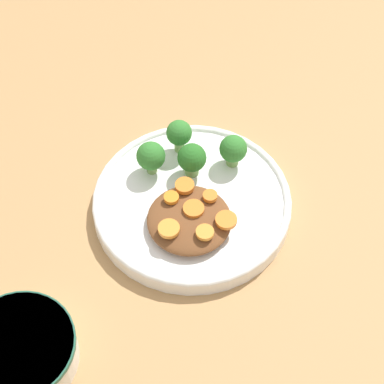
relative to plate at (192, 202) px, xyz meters
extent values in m
plane|color=tan|center=(0.00, 0.00, -0.01)|extent=(4.00, 4.00, 0.00)
cylinder|color=white|center=(0.00, 0.00, 0.00)|extent=(0.25, 0.25, 0.02)
torus|color=white|center=(0.00, 0.00, 0.01)|extent=(0.25, 0.25, 0.01)
cylinder|color=white|center=(-0.26, -0.08, 0.01)|extent=(0.12, 0.12, 0.04)
cylinder|color=#235B47|center=(-0.26, -0.08, 0.03)|extent=(0.12, 0.12, 0.01)
cylinder|color=white|center=(-0.26, -0.08, 0.02)|extent=(0.10, 0.10, 0.01)
ellipsoid|color=brown|center=(-0.02, -0.03, 0.02)|extent=(0.10, 0.10, 0.02)
cylinder|color=#7FA85B|center=(0.03, 0.08, 0.02)|extent=(0.01, 0.01, 0.02)
sphere|color=#337A2D|center=(0.03, 0.08, 0.04)|extent=(0.03, 0.03, 0.03)
cylinder|color=#759E51|center=(0.02, 0.04, 0.02)|extent=(0.02, 0.02, 0.02)
sphere|color=#286B23|center=(0.02, 0.04, 0.04)|extent=(0.04, 0.04, 0.04)
cylinder|color=#759E51|center=(-0.02, 0.07, 0.02)|extent=(0.01, 0.01, 0.02)
sphere|color=#337A2D|center=(-0.02, 0.07, 0.04)|extent=(0.04, 0.04, 0.04)
cylinder|color=#759E51|center=(0.08, 0.02, 0.02)|extent=(0.02, 0.02, 0.02)
sphere|color=#337A2D|center=(0.08, 0.02, 0.04)|extent=(0.04, 0.04, 0.04)
cylinder|color=orange|center=(-0.02, -0.06, 0.03)|extent=(0.02, 0.02, 0.01)
cylinder|color=orange|center=(-0.05, -0.04, 0.03)|extent=(0.03, 0.03, 0.01)
cylinder|color=orange|center=(-0.01, 0.01, 0.03)|extent=(0.02, 0.02, 0.01)
cylinder|color=orange|center=(0.01, -0.02, 0.03)|extent=(0.02, 0.02, 0.01)
cylinder|color=orange|center=(-0.01, -0.03, 0.03)|extent=(0.03, 0.03, 0.00)
cylinder|color=orange|center=(0.01, -0.06, 0.03)|extent=(0.03, 0.03, 0.01)
cylinder|color=orange|center=(-0.03, 0.00, 0.03)|extent=(0.02, 0.02, 0.01)
camera|label=1|loc=(-0.25, -0.41, 0.65)|focal=60.00mm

